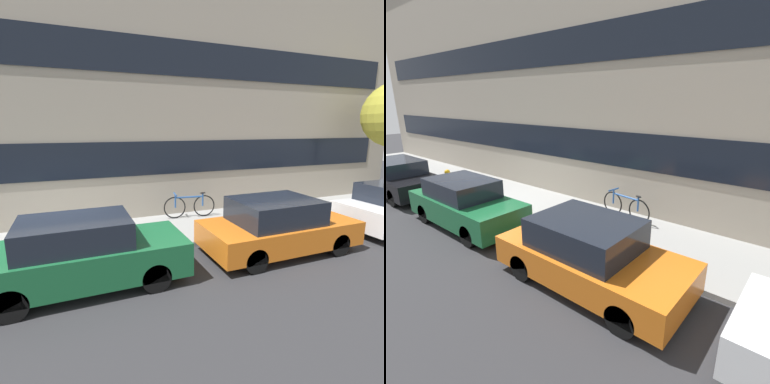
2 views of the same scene
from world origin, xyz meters
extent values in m
plane|color=#2B2B2D|center=(0.00, 0.00, 0.00)|extent=(56.00, 56.00, 0.00)
cube|color=gray|center=(0.00, 1.37, 0.06)|extent=(28.00, 2.75, 0.12)
cube|color=gray|center=(0.00, 3.20, 4.78)|extent=(28.00, 0.90, 9.56)
cube|color=black|center=(0.00, 2.73, 2.10)|extent=(25.76, 0.04, 1.10)
cube|color=black|center=(0.00, 2.73, 5.26)|extent=(25.76, 0.04, 1.10)
cube|color=#195B33|center=(0.56, -1.05, 0.55)|extent=(3.92, 1.61, 0.68)
cube|color=black|center=(0.40, -1.05, 1.15)|extent=(2.04, 1.41, 0.52)
cylinder|color=black|center=(1.77, -0.34, 0.29)|extent=(0.58, 0.18, 0.58)
cylinder|color=black|center=(1.77, -1.76, 0.29)|extent=(0.58, 0.18, 0.58)
cylinder|color=black|center=(-0.66, -0.34, 0.29)|extent=(0.58, 0.18, 0.58)
cylinder|color=black|center=(-0.66, -1.76, 0.29)|extent=(0.58, 0.18, 0.58)
cube|color=#D16619|center=(5.16, -1.05, 0.50)|extent=(3.89, 1.78, 0.58)
cube|color=black|center=(5.00, -1.05, 1.09)|extent=(2.02, 1.56, 0.58)
cylinder|color=black|center=(6.36, -0.25, 0.28)|extent=(0.56, 0.18, 0.56)
cylinder|color=black|center=(6.36, -1.85, 0.28)|extent=(0.56, 0.18, 0.56)
cylinder|color=black|center=(3.96, -0.25, 0.28)|extent=(0.56, 0.18, 0.56)
cylinder|color=black|center=(3.96, -1.85, 0.28)|extent=(0.56, 0.18, 0.56)
cylinder|color=black|center=(8.54, -0.24, 0.30)|extent=(0.60, 0.18, 0.60)
torus|color=black|center=(3.51, 2.21, 0.49)|extent=(0.74, 0.14, 0.74)
torus|color=black|center=(4.51, 2.07, 0.49)|extent=(0.74, 0.14, 0.74)
cylinder|color=#234C8C|center=(4.01, 2.14, 0.83)|extent=(0.96, 0.19, 0.06)
cylinder|color=#234C8C|center=(4.46, 2.07, 0.70)|extent=(0.06, 0.06, 0.42)
cylinder|color=#234C8C|center=(3.53, 2.21, 0.70)|extent=(0.06, 0.06, 0.42)
ellipsoid|color=black|center=(4.46, 2.07, 0.94)|extent=(0.21, 0.11, 0.05)
cylinder|color=#234C8C|center=(3.53, 2.21, 0.94)|extent=(0.11, 0.44, 0.05)
camera|label=1|loc=(0.43, -6.88, 3.09)|focal=28.00mm
camera|label=2|loc=(8.34, -5.30, 3.61)|focal=28.00mm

